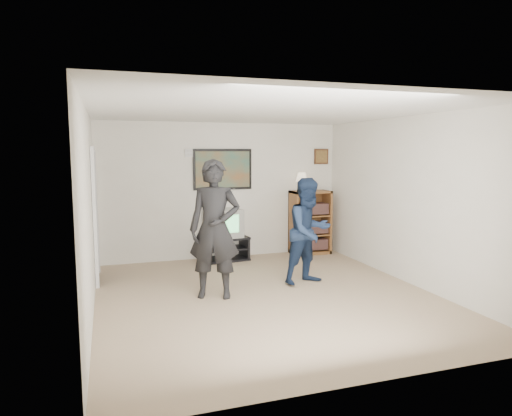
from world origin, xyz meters
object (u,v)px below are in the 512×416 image
bookshelf (310,222)px  person_tall (215,229)px  crt_television (223,223)px  media_stand (224,249)px  person_short (309,231)px

bookshelf → person_tall: bearing=-138.9°
crt_television → person_tall: bearing=-116.9°
media_stand → crt_television: bearing=174.0°
media_stand → person_tall: (-0.63, -2.01, 0.72)m
crt_television → media_stand: bearing=-9.8°
media_stand → person_short: size_ratio=0.57×
person_tall → person_short: person_tall is taller
media_stand → person_short: bearing=-70.5°
person_short → bookshelf: bearing=49.0°
bookshelf → person_short: person_short is taller
bookshelf → person_tall: person_tall is taller
bookshelf → person_short: bearing=-115.3°
bookshelf → person_tall: 3.15m
crt_television → person_short: bearing=-74.0°
person_tall → crt_television: bearing=92.9°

